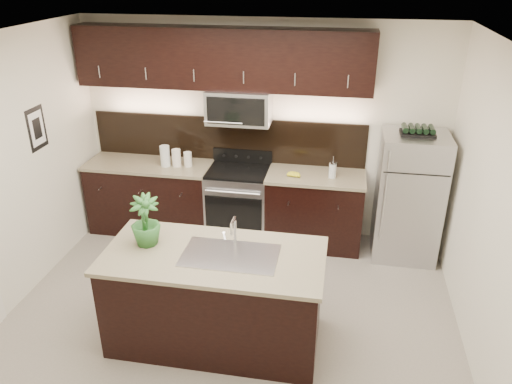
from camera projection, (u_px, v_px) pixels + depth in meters
The scene contains 12 objects.
ground at pixel (229, 321), 5.00m from camera, with size 4.50×4.50×0.00m, color gray.
room_walls at pixel (211, 165), 4.26m from camera, with size 4.52×4.02×2.71m.
counter_run at pixel (223, 202), 6.38m from camera, with size 3.51×0.65×0.94m.
upper_fixtures at pixel (224, 68), 5.79m from camera, with size 3.49×0.40×1.66m.
island at pixel (215, 297), 4.59m from camera, with size 1.96×0.96×0.94m.
sink_faucet at pixel (230, 253), 4.36m from camera, with size 0.84×0.50×0.28m.
refrigerator at pixel (408, 197), 5.84m from camera, with size 0.74×0.67×1.53m, color #B2B2B7.
wine_rack at pixel (418, 131), 5.49m from camera, with size 0.38×0.23×0.09m.
plant at pixel (145, 221), 4.45m from camera, with size 0.27×0.27×0.47m, color #285E25.
canisters at pixel (174, 157), 6.19m from camera, with size 0.39×0.15×0.26m.
french_press at pixel (333, 170), 5.88m from camera, with size 0.09×0.09×0.26m.
bananas at pixel (290, 173), 5.96m from camera, with size 0.17×0.13×0.05m, color yellow.
Camera 1 is at (0.97, -3.86, 3.30)m, focal length 35.00 mm.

